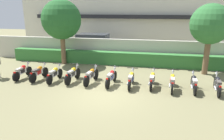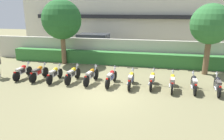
% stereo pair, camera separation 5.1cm
% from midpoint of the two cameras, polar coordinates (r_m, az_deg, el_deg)
% --- Properties ---
extents(ground, '(60.00, 60.00, 0.00)m').
position_cam_midpoint_polar(ground, '(10.47, -1.99, -6.79)').
color(ground, olive).
extents(building, '(23.16, 6.50, 6.35)m').
position_cam_midpoint_polar(building, '(24.02, 6.55, 13.89)').
color(building, beige).
rests_on(building, ground).
extents(compound_wall, '(22.00, 0.30, 1.83)m').
position_cam_midpoint_polar(compound_wall, '(16.49, 3.57, 5.04)').
color(compound_wall, '#BCB7A8').
rests_on(compound_wall, ground).
extents(hedge_row, '(17.60, 0.70, 0.96)m').
position_cam_midpoint_polar(hedge_row, '(15.90, 3.16, 3.04)').
color(hedge_row, '#337033').
rests_on(hedge_row, ground).
extents(parked_car, '(4.53, 2.12, 1.89)m').
position_cam_midpoint_polar(parked_car, '(19.50, -4.47, 6.82)').
color(parked_car, silver).
rests_on(parked_car, ground).
extents(tree_near_inspector, '(2.88, 2.88, 4.75)m').
position_cam_midpoint_polar(tree_near_inspector, '(16.31, -13.22, 12.93)').
color(tree_near_inspector, brown).
rests_on(tree_near_inspector, ground).
extents(tree_far_side, '(2.45, 2.45, 4.40)m').
position_cam_midpoint_polar(tree_far_side, '(14.49, 24.98, 10.93)').
color(tree_far_side, brown).
rests_on(tree_far_side, ground).
extents(motorcycle_in_row_0, '(0.60, 1.80, 0.95)m').
position_cam_midpoint_polar(motorcycle_in_row_0, '(13.91, -22.72, -0.30)').
color(motorcycle_in_row_0, black).
rests_on(motorcycle_in_row_0, ground).
extents(motorcycle_in_row_1, '(0.60, 1.81, 0.96)m').
position_cam_midpoint_polar(motorcycle_in_row_1, '(13.29, -18.87, -0.61)').
color(motorcycle_in_row_1, black).
rests_on(motorcycle_in_row_1, ground).
extents(motorcycle_in_row_2, '(0.60, 1.83, 0.94)m').
position_cam_midpoint_polar(motorcycle_in_row_2, '(12.77, -14.98, -0.98)').
color(motorcycle_in_row_2, black).
rests_on(motorcycle_in_row_2, ground).
extents(motorcycle_in_row_3, '(0.60, 1.87, 0.98)m').
position_cam_midpoint_polar(motorcycle_in_row_3, '(12.41, -10.36, -1.09)').
color(motorcycle_in_row_3, black).
rests_on(motorcycle_in_row_3, ground).
extents(motorcycle_in_row_4, '(0.60, 1.94, 0.97)m').
position_cam_midpoint_polar(motorcycle_in_row_4, '(12.05, -5.47, -1.43)').
color(motorcycle_in_row_4, black).
rests_on(motorcycle_in_row_4, ground).
extents(motorcycle_in_row_5, '(0.60, 1.92, 0.96)m').
position_cam_midpoint_polar(motorcycle_in_row_5, '(11.71, -0.09, -1.92)').
color(motorcycle_in_row_5, black).
rests_on(motorcycle_in_row_5, ground).
extents(motorcycle_in_row_6, '(0.60, 1.83, 0.95)m').
position_cam_midpoint_polar(motorcycle_in_row_6, '(11.46, 5.24, -2.42)').
color(motorcycle_in_row_6, black).
rests_on(motorcycle_in_row_6, ground).
extents(motorcycle_in_row_7, '(0.60, 1.79, 0.95)m').
position_cam_midpoint_polar(motorcycle_in_row_7, '(11.58, 10.85, -2.46)').
color(motorcycle_in_row_7, black).
rests_on(motorcycle_in_row_7, ground).
extents(motorcycle_in_row_8, '(0.60, 1.91, 0.97)m').
position_cam_midpoint_polar(motorcycle_in_row_8, '(11.45, 15.96, -2.97)').
color(motorcycle_in_row_8, black).
rests_on(motorcycle_in_row_8, ground).
extents(motorcycle_in_row_9, '(0.60, 1.80, 0.95)m').
position_cam_midpoint_polar(motorcycle_in_row_9, '(11.63, 21.18, -3.21)').
color(motorcycle_in_row_9, black).
rests_on(motorcycle_in_row_9, ground).
extents(motorcycle_in_row_10, '(0.60, 1.92, 0.95)m').
position_cam_midpoint_polar(motorcycle_in_row_10, '(11.88, 26.51, -3.44)').
color(motorcycle_in_row_10, black).
rests_on(motorcycle_in_row_10, ground).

